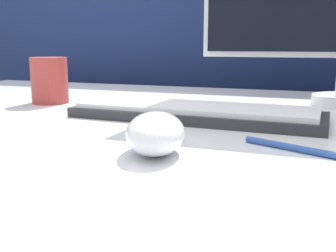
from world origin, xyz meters
name	(u,v)px	position (x,y,z in m)	size (l,w,h in m)	color
partition_panel	(257,146)	(0.00, 0.63, 0.55)	(5.00, 0.03, 1.11)	navy
computer_mouse_near	(158,133)	(0.00, -0.22, 0.77)	(0.09, 0.12, 0.05)	white
keyboard	(194,113)	(-0.02, 0.00, 0.76)	(0.42, 0.14, 0.02)	#28282D
mug	(49,80)	(-0.36, 0.07, 0.80)	(0.08, 0.08, 0.10)	#A33833
pen	(307,150)	(0.16, -0.16, 0.75)	(0.15, 0.07, 0.01)	#284C9E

